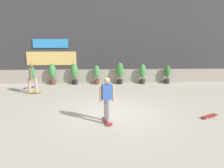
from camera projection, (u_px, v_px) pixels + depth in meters
name	position (u px, v px, depth m)	size (l,w,h in m)	color
ground_plane	(113.00, 113.00, 8.68)	(48.00, 48.00, 0.00)	#B2AFA8
planter_wall	(109.00, 76.00, 14.43)	(18.00, 0.40, 0.90)	gray
building_backdrop	(108.00, 35.00, 17.71)	(20.00, 2.08, 6.50)	#38383D
potted_plant_0	(52.00, 73.00, 13.76)	(0.46, 0.46, 1.40)	brown
potted_plant_1	(74.00, 72.00, 13.82)	(0.46, 0.46, 1.40)	black
potted_plant_2	(97.00, 74.00, 13.90)	(0.40, 0.40, 1.26)	brown
potted_plant_3	(120.00, 72.00, 13.93)	(0.49, 0.49, 1.45)	black
potted_plant_4	(143.00, 73.00, 14.01)	(0.43, 0.43, 1.33)	#2D2823
potted_plant_5	(167.00, 73.00, 14.09)	(0.39, 0.39, 1.26)	#2D2823
skater_foreground	(32.00, 77.00, 11.45)	(0.81, 0.56, 1.70)	#BF8C26
skater_by_wall_left	(107.00, 98.00, 7.50)	(0.55, 0.82, 1.70)	maroon
skateboard_near_camera	(30.00, 87.00, 12.88)	(0.73, 0.68, 0.08)	#72338C
skateboard_aside	(210.00, 116.00, 8.17)	(0.80, 0.55, 0.08)	maroon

